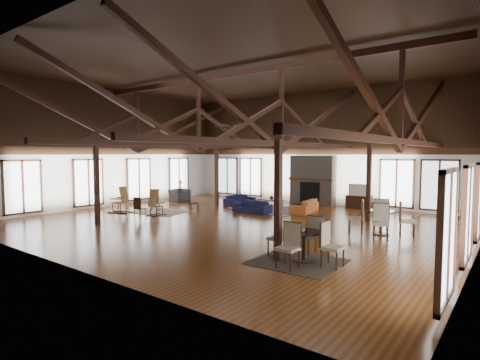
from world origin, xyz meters
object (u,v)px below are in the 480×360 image
Objects in this scene: sofa_navy_front at (252,206)px; tv_console at (359,202)px; cafe_table_far at (381,218)px; coffee_table at (271,200)px; cafe_table_near at (304,240)px; sofa_orange at (304,206)px; armchair at (179,195)px; sofa_navy_left at (240,200)px.

tv_console reaches higher than sofa_navy_front.
coffee_table is at bearing 155.39° from cafe_table_far.
sofa_navy_front is 1.50m from coffee_table.
sofa_navy_front is 0.90× the size of cafe_table_near.
sofa_orange is 7.73m from armchair.
sofa_navy_left is at bearing -75.54° from armchair.
sofa_orange is at bearing -83.79° from armchair.
tv_console is at bearing 46.70° from coffee_table.
cafe_table_far reaches higher than sofa_navy_front.
cafe_table_far is at bearing -97.99° from armchair.
sofa_navy_left is 2.15m from coffee_table.
sofa_navy_front is 6.30m from cafe_table_far.
cafe_table_near is at bearing -117.60° from armchair.
sofa_navy_front is 5.53m from tv_console.
sofa_orange reaches higher than coffee_table.
sofa_orange reaches higher than sofa_navy_left.
sofa_orange is 5.04m from cafe_table_far.
coffee_table is at bearing -84.68° from sofa_navy_left.
armchair is at bearing 113.92° from sofa_navy_left.
cafe_table_near is (7.60, -7.41, 0.28)m from sofa_navy_left.
sofa_orange is at bearing 117.07° from cafe_table_near.
sofa_navy_left is 0.87× the size of sofa_orange.
tv_console is at bearing 115.64° from cafe_table_far.
cafe_table_near is 10.18m from tv_console.
armchair is (-7.71, -0.47, 0.04)m from sofa_orange.
tv_console reaches higher than coffee_table.
coffee_table is at bearing -82.19° from armchair.
sofa_navy_left is 8.74m from cafe_table_far.
sofa_navy_front is at bearing -129.01° from tv_console.
sofa_navy_front is 2.68m from sofa_navy_left.
sofa_navy_left reaches higher than coffee_table.
cafe_table_far is at bearing 82.27° from cafe_table_near.
cafe_table_far reaches higher than sofa_orange.
cafe_table_near reaches higher than sofa_orange.
coffee_table is 0.64× the size of cafe_table_near.
armchair is at bearing -95.61° from sofa_orange.
tv_console is (3.48, 4.30, 0.04)m from sofa_navy_front.
cafe_table_near is at bearing 17.96° from sofa_orange.
sofa_orange is at bearing 5.50° from coffee_table.
sofa_orange reaches higher than sofa_navy_front.
sofa_navy_front is 1.80× the size of armchair.
armchair is 0.50× the size of cafe_table_near.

